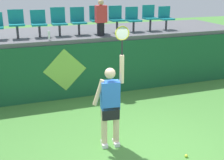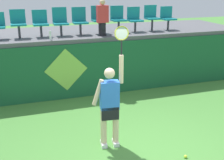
% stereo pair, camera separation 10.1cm
% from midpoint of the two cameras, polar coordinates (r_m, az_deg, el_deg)
% --- Properties ---
extents(ground_plane, '(40.00, 40.00, 0.00)m').
position_cam_midpoint_polar(ground_plane, '(6.20, 5.96, -14.21)').
color(ground_plane, '#478438').
extents(court_back_wall, '(10.79, 0.20, 1.65)m').
position_cam_midpoint_polar(court_back_wall, '(8.93, -3.55, 2.22)').
color(court_back_wall, '#195633').
rests_on(court_back_wall, ground_plane).
extents(spectator_platform, '(10.79, 2.85, 0.12)m').
position_cam_midpoint_polar(spectator_platform, '(10.03, -5.83, 9.19)').
color(spectator_platform, '#56565B').
rests_on(spectator_platform, court_back_wall).
extents(tennis_player, '(0.75, 0.30, 2.56)m').
position_cam_midpoint_polar(tennis_player, '(6.02, -0.79, -4.60)').
color(tennis_player, white).
rests_on(tennis_player, ground_plane).
extents(tennis_ball, '(0.07, 0.07, 0.07)m').
position_cam_midpoint_polar(tennis_ball, '(6.22, 13.87, -14.22)').
color(tennis_ball, '#D1E533').
rests_on(tennis_ball, ground_plane).
extents(water_bottle, '(0.06, 0.06, 0.27)m').
position_cam_midpoint_polar(water_bottle, '(8.49, -12.56, 8.44)').
color(water_bottle, white).
rests_on(water_bottle, spectator_platform).
extents(stadium_chair_1, '(0.44, 0.42, 0.82)m').
position_cam_midpoint_polar(stadium_chair_1, '(9.07, -18.50, 10.68)').
color(stadium_chair_1, '#38383D').
rests_on(stadium_chair_1, spectator_platform).
extents(stadium_chair_2, '(0.44, 0.42, 0.79)m').
position_cam_midpoint_polar(stadium_chair_2, '(9.10, -14.48, 10.93)').
color(stadium_chair_2, '#38383D').
rests_on(stadium_chair_2, spectator_platform).
extents(stadium_chair_3, '(0.44, 0.42, 0.85)m').
position_cam_midpoint_polar(stadium_chair_3, '(9.18, -10.71, 11.36)').
color(stadium_chair_3, '#38383D').
rests_on(stadium_chair_3, spectator_platform).
extents(stadium_chair_4, '(0.44, 0.42, 0.84)m').
position_cam_midpoint_polar(stadium_chair_4, '(9.29, -6.97, 11.62)').
color(stadium_chair_4, '#38383D').
rests_on(stadium_chair_4, spectator_platform).
extents(stadium_chair_5, '(0.44, 0.42, 0.87)m').
position_cam_midpoint_polar(stadium_chair_5, '(9.43, -3.23, 12.04)').
color(stadium_chair_5, '#38383D').
rests_on(stadium_chair_5, spectator_platform).
extents(stadium_chair_6, '(0.44, 0.42, 0.85)m').
position_cam_midpoint_polar(stadium_chair_6, '(9.63, 0.54, 12.11)').
color(stadium_chair_6, '#38383D').
rests_on(stadium_chair_6, spectator_platform).
extents(stadium_chair_7, '(0.44, 0.42, 0.80)m').
position_cam_midpoint_polar(stadium_chair_7, '(9.84, 3.80, 12.00)').
color(stadium_chair_7, '#38383D').
rests_on(stadium_chair_7, spectator_platform).
extents(stadium_chair_8, '(0.44, 0.42, 0.84)m').
position_cam_midpoint_polar(stadium_chair_8, '(10.09, 7.10, 12.29)').
color(stadium_chair_8, '#38383D').
rests_on(stadium_chair_8, spectator_platform).
extents(stadium_chair_9, '(0.44, 0.42, 0.78)m').
position_cam_midpoint_polar(stadium_chair_9, '(10.38, 10.16, 12.09)').
color(stadium_chair_9, '#38383D').
rests_on(stadium_chair_9, spectator_platform).
extents(spectator_0, '(0.34, 0.20, 1.08)m').
position_cam_midpoint_polar(spectator_0, '(9.03, -2.49, 12.17)').
color(spectator_0, black).
rests_on(spectator_0, spectator_platform).
extents(wall_signage_mount, '(1.27, 0.01, 1.54)m').
position_cam_midpoint_polar(wall_signage_mount, '(8.91, -9.19, -3.65)').
color(wall_signage_mount, '#195633').
rests_on(wall_signage_mount, ground_plane).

